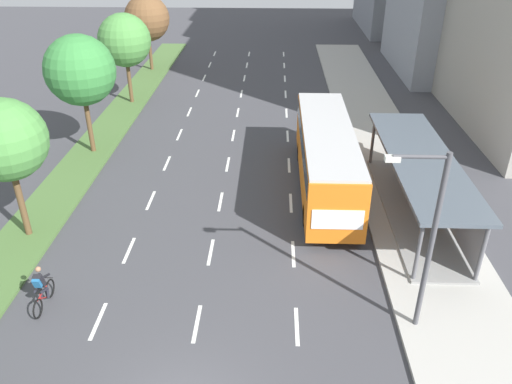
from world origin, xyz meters
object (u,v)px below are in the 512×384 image
Objects in this scene: bus at (326,153)px; streetlight at (428,233)px; median_tree_third at (80,71)px; median_tree_fifth at (147,18)px; cyclist at (42,289)px; bus_shelter at (424,180)px; median_tree_second at (5,140)px; median_tree_fourth at (124,40)px.

streetlight reaches higher than bus.
median_tree_third reaches higher than median_tree_fifth.
median_tree_fifth is at bearing 95.22° from cyclist.
bus_shelter is at bearing -20.06° from median_tree_third.
median_tree_third is 20.96m from streetlight.
median_tree_third reaches higher than streetlight.
streetlight is (15.92, -31.77, -0.66)m from median_tree_fifth.
cyclist is 0.29× the size of median_tree_second.
median_tree_third is 1.06× the size of median_tree_fourth.
median_tree_fourth is (0.13, 17.80, 0.04)m from median_tree_second.
median_tree_fourth is 8.91m from median_tree_fifth.
streetlight is (15.58, -13.98, -1.06)m from median_tree_third.
median_tree_fourth is at bearing 138.92° from bus_shelter.
median_tree_third is at bearing -90.49° from median_tree_fourth.
streetlight is at bearing -41.90° from median_tree_third.
streetlight is (15.63, -5.08, -0.71)m from median_tree_second.
cyclist is (-10.90, -9.32, -1.28)m from bus.
bus_shelter is 8.07m from streetlight.
median_tree_fifth is 35.55m from streetlight.
median_tree_third is 1.07× the size of median_tree_fifth.
bus_shelter is 1.72× the size of streetlight.
streetlight is (15.50, -22.88, -0.75)m from median_tree_fourth.
bus is 1.77× the size of median_tree_fifth.
median_tree_fifth is (-18.03, 24.26, 2.68)m from bus_shelter.
bus is at bearing 40.54° from cyclist.
bus_shelter is at bearing -28.92° from bus.
median_tree_fourth is (0.08, 8.90, -0.31)m from median_tree_third.
median_tree_fourth is 1.00× the size of median_tree_fifth.
median_tree_second is (-2.57, 4.52, 3.81)m from cyclist.
median_tree_fourth is at bearing 89.58° from median_tree_second.
cyclist is at bearing -79.40° from median_tree_third.
median_tree_fifth is (-0.42, 8.90, -0.09)m from median_tree_fourth.
median_tree_second reaches higher than bus_shelter.
median_tree_third is (0.05, 8.90, 0.35)m from median_tree_second.
cyclist is at bearing -60.42° from median_tree_second.
median_tree_second is 0.91× the size of median_tree_third.
bus_shelter reaches higher than cyclist.
median_tree_third is 17.80m from median_tree_fifth.
median_tree_third is (-17.69, 6.46, 3.08)m from bus_shelter.
bus is 1.82× the size of median_tree_second.
streetlight is at bearing -63.38° from median_tree_fifth.
median_tree_fifth is at bearing 126.63° from bus_shelter.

